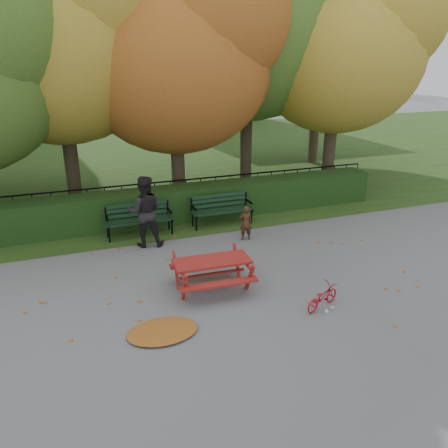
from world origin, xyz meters
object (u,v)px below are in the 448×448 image
object	(u,v)px
bicycle	(322,297)
adult	(145,212)
tree_g	(331,39)
child	(246,223)
tree_e	(351,43)
picnic_table	(212,266)
tree_d	(262,15)
bench_right	(221,207)
tree_b	(68,28)
tree_c	(186,50)
bench_left	(139,217)

from	to	relation	value
bicycle	adult	bearing A→B (deg)	9.74
tree_g	child	xyz separation A→B (m)	(-7.02, -7.40, -4.90)
tree_e	picnic_table	bearing A→B (deg)	-140.73
child	bicycle	world-z (taller)	child
tree_d	adult	bearing A→B (deg)	-139.90
tree_g	child	size ratio (longest dim) A/B	9.07
bench_right	child	xyz separation A→B (m)	(0.21, -1.34, -0.05)
picnic_table	bicycle	bearing A→B (deg)	-36.49
tree_b	picnic_table	bearing A→B (deg)	-73.09
tree_c	bench_left	world-z (taller)	tree_c
tree_b	bench_left	xyz separation A→B (m)	(1.14, -3.04, -4.88)
tree_b	tree_e	xyz separation A→B (m)	(8.97, -0.98, -0.32)
tree_b	bicycle	xyz separation A→B (m)	(3.78, -8.10, -5.17)
tree_d	picnic_table	size ratio (longest dim) A/B	5.83
tree_c	bicycle	bearing A→B (deg)	-86.05
bicycle	picnic_table	bearing A→B (deg)	28.93
bench_left	picnic_table	xyz separation A→B (m)	(0.88, -3.61, 0.01)
tree_c	adult	bearing A→B (deg)	-124.39
picnic_table	child	world-z (taller)	child
tree_d	picnic_table	xyz separation A→B (m)	(-4.30, -7.14, -5.45)
tree_c	tree_g	distance (m)	8.43
tree_c	bench_right	bearing A→B (deg)	-83.30
tree_c	bench_right	size ratio (longest dim) A/B	4.44
tree_b	adult	distance (m)	6.02
tree_b	tree_e	world-z (taller)	tree_b
tree_b	tree_d	size ratio (longest dim) A/B	0.92
adult	tree_e	bearing A→B (deg)	-147.70
tree_d	child	xyz separation A→B (m)	(-2.57, -4.87, -5.51)
tree_e	adult	distance (m)	9.28
bench_right	tree_b	bearing A→B (deg)	139.33
tree_b	bench_right	world-z (taller)	tree_b
picnic_table	bicycle	world-z (taller)	picnic_table
tree_g	child	distance (m)	11.32
tree_e	child	bearing A→B (deg)	-146.80
tree_b	bench_right	bearing A→B (deg)	-40.67
tree_b	tree_d	distance (m)	6.37
bench_left	picnic_table	bearing A→B (deg)	-76.31
picnic_table	adult	bearing A→B (deg)	109.53
bench_right	child	world-z (taller)	child
tree_b	picnic_table	size ratio (longest dim) A/B	5.35
tree_e	bench_left	distance (m)	9.29
adult	bicycle	bearing A→B (deg)	133.52
tree_e	tree_g	bearing A→B (deg)	65.60
bench_left	tree_b	bearing A→B (deg)	110.58
child	picnic_table	bearing A→B (deg)	61.07
tree_b	child	distance (m)	7.59
tree_b	tree_c	world-z (taller)	tree_b
tree_e	tree_g	xyz separation A→B (m)	(1.81, 3.99, 0.29)
bench_left	picnic_table	size ratio (longest dim) A/B	1.10
child	adult	bearing A→B (deg)	-3.47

